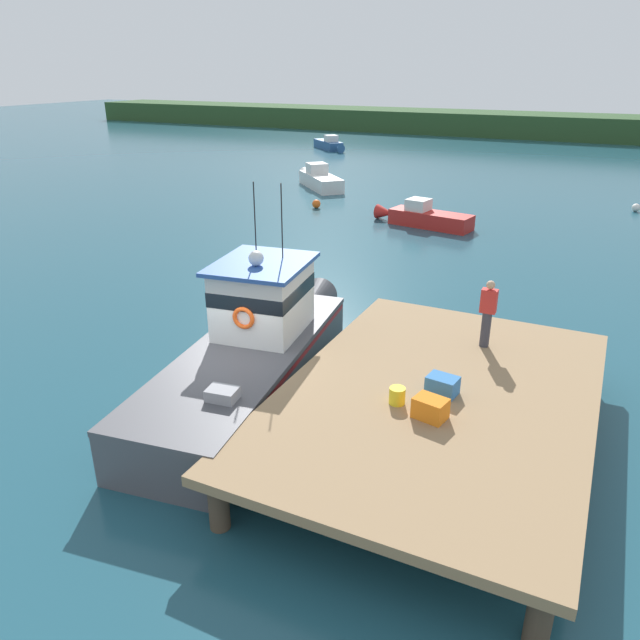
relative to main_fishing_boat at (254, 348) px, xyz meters
The scene contains 13 objects.
ground_plane 1.12m from the main_fishing_boat, 104.89° to the right, with size 200.00×200.00×0.00m, color #1E4C5B.
dock 4.70m from the main_fishing_boat, ahead, with size 6.00×9.00×1.20m.
main_fishing_boat is the anchor object (origin of this frame).
crate_single_far 5.04m from the main_fishing_boat, 17.32° to the right, with size 0.60×0.44×0.41m, color orange.
crate_stack_mid_dock 4.80m from the main_fishing_boat, ahead, with size 0.60×0.44×0.37m, color #3370B2.
bait_bucket 4.27m from the main_fishing_boat, 17.26° to the right, with size 0.32×0.32×0.34m, color yellow.
deckhand_by_the_boat 5.58m from the main_fishing_boat, 22.98° to the left, with size 0.36×0.22×1.63m.
moored_boat_far_right 26.36m from the main_fishing_boat, 112.51° to the left, with size 4.90×4.92×1.47m.
moored_boat_far_left 45.30m from the main_fishing_boat, 112.67° to the left, with size 4.51×4.28×1.32m.
moored_boat_outer_mooring 17.44m from the main_fishing_boat, 93.21° to the left, with size 5.16×2.00×1.29m.
mooring_buoy_spare_mooring 20.15m from the main_fishing_boat, 111.86° to the left, with size 0.47×0.47×0.47m, color #EA5B19.
mooring_buoy_inshore 26.82m from the main_fishing_boat, 71.67° to the left, with size 0.43×0.43×0.43m, color silver.
far_shoreline 61.53m from the main_fishing_boat, 90.12° to the left, with size 120.00×8.00×2.40m, color #284723.
Camera 1 is at (7.33, -10.76, 7.35)m, focal length 34.02 mm.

